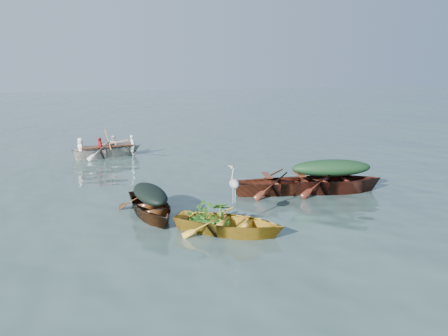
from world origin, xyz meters
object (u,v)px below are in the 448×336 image
object	(u,v)px
green_tarp_boat	(330,192)
yellow_dinghy	(229,233)
open_wooden_boat	(282,193)
heron	(234,190)
dark_covered_boat	(151,216)
rowed_boat	(108,157)

from	to	relation	value
green_tarp_boat	yellow_dinghy	bearing A→B (deg)	132.04
open_wooden_boat	heron	distance (m)	3.39
dark_covered_boat	green_tarp_boat	distance (m)	5.77
rowed_boat	heron	world-z (taller)	heron
yellow_dinghy	green_tarp_boat	xyz separation A→B (m)	(4.29, 2.14, 0.00)
dark_covered_boat	open_wooden_boat	world-z (taller)	open_wooden_boat
green_tarp_boat	open_wooden_boat	distance (m)	1.53
yellow_dinghy	open_wooden_boat	distance (m)	3.80
open_wooden_boat	dark_covered_boat	bearing A→B (deg)	110.01
green_tarp_boat	rowed_boat	size ratio (longest dim) A/B	1.11
dark_covered_boat	heron	bearing A→B (deg)	-43.79
open_wooden_boat	heron	bearing A→B (deg)	141.64
dark_covered_boat	rowed_boat	distance (m)	8.53
rowed_boat	heron	distance (m)	10.22
dark_covered_boat	open_wooden_boat	xyz separation A→B (m)	(4.29, 0.64, 0.00)
rowed_boat	heron	xyz separation A→B (m)	(1.99, -9.98, 0.91)
open_wooden_boat	rowed_boat	distance (m)	9.07
open_wooden_boat	heron	world-z (taller)	heron
green_tarp_boat	heron	bearing A→B (deg)	128.57
green_tarp_boat	open_wooden_boat	xyz separation A→B (m)	(-1.48, 0.41, 0.00)
green_tarp_boat	heron	xyz separation A→B (m)	(-3.97, -1.69, 0.91)
green_tarp_boat	open_wooden_boat	bearing A→B (deg)	90.00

